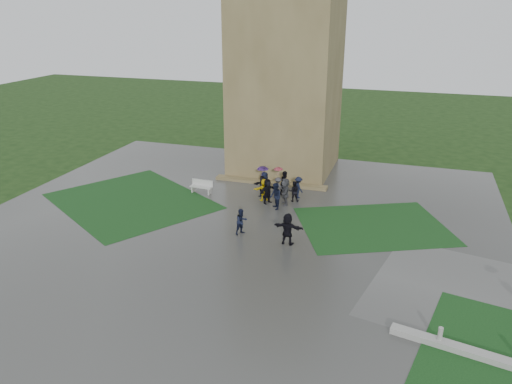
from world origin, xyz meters
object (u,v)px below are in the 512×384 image
(bench, at_px, (202,186))
(pedestrian_near, at_px, (288,229))
(tower, at_px, (287,61))
(pedestrian_mid, at_px, (242,222))

(bench, distance_m, pedestrian_near, 10.39)
(tower, bearing_deg, pedestrian_mid, -86.36)
(bench, xyz_separation_m, pedestrian_near, (8.26, -6.29, 0.46))
(pedestrian_mid, xyz_separation_m, pedestrian_near, (3.03, -0.48, 0.15))
(pedestrian_mid, bearing_deg, tower, 38.70)
(tower, bearing_deg, bench, -118.98)
(tower, xyz_separation_m, pedestrian_near, (3.90, -14.15, -8.01))
(tower, height_order, pedestrian_mid, tower)
(tower, bearing_deg, pedestrian_near, -74.58)
(bench, distance_m, pedestrian_mid, 7.82)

